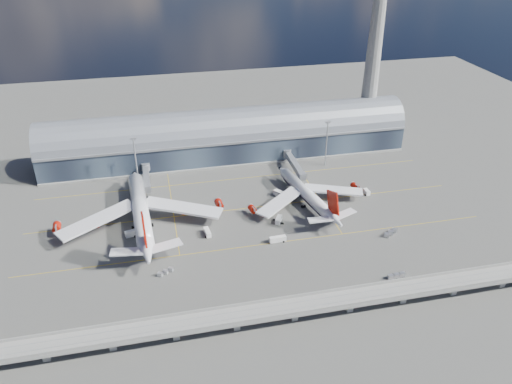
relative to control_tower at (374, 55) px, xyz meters
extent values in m
plane|color=#474744|center=(-85.00, -83.00, -51.64)|extent=(500.00, 500.00, 0.00)
cube|color=gold|center=(-85.00, -93.00, -51.63)|extent=(200.00, 0.25, 0.01)
cube|color=gold|center=(-85.00, -63.00, -51.63)|extent=(200.00, 0.25, 0.01)
cube|color=gold|center=(-85.00, -33.00, -51.63)|extent=(200.00, 0.25, 0.01)
cube|color=gold|center=(-120.00, -53.00, -51.63)|extent=(0.25, 80.00, 0.01)
cube|color=gold|center=(-50.00, -53.00, -51.63)|extent=(0.25, 80.00, 0.01)
cube|color=#1D2431|center=(-85.00, -5.00, -44.64)|extent=(200.00, 28.00, 14.00)
cylinder|color=gray|center=(-85.00, -5.00, -37.64)|extent=(200.00, 28.00, 28.00)
cube|color=gray|center=(-85.00, -19.00, -37.64)|extent=(200.00, 1.00, 1.20)
cube|color=gray|center=(-85.00, -5.00, -51.04)|extent=(200.00, 30.00, 1.20)
cube|color=gray|center=(0.00, 0.00, -47.64)|extent=(18.00, 18.00, 8.00)
cone|color=gray|center=(0.00, 0.00, -6.64)|extent=(10.00, 10.00, 90.00)
cube|color=gray|center=(-85.00, -138.00, -46.14)|extent=(220.00, 8.50, 1.20)
cube|color=gray|center=(-85.00, -142.00, -45.04)|extent=(220.00, 0.40, 1.20)
cube|color=gray|center=(-85.00, -134.00, -45.04)|extent=(220.00, 0.40, 1.20)
cube|color=gray|center=(-85.00, -139.50, -45.49)|extent=(220.00, 0.12, 0.12)
cube|color=gray|center=(-85.00, -136.50, -45.49)|extent=(220.00, 0.12, 0.12)
cube|color=gray|center=(-165.00, -138.00, -49.14)|extent=(2.20, 2.20, 5.00)
cube|color=gray|center=(-145.00, -138.00, -49.14)|extent=(2.20, 2.20, 5.00)
cube|color=gray|center=(-125.00, -138.00, -49.14)|extent=(2.20, 2.20, 5.00)
cube|color=gray|center=(-105.00, -138.00, -49.14)|extent=(2.20, 2.20, 5.00)
cube|color=gray|center=(-85.00, -138.00, -49.14)|extent=(2.20, 2.20, 5.00)
cube|color=gray|center=(-65.00, -138.00, -49.14)|extent=(2.20, 2.20, 5.00)
cube|color=gray|center=(-45.00, -138.00, -49.14)|extent=(2.20, 2.20, 5.00)
cube|color=gray|center=(-25.00, -138.00, -49.14)|extent=(2.20, 2.20, 5.00)
cube|color=gray|center=(-5.00, -138.00, -49.14)|extent=(2.20, 2.20, 5.00)
cylinder|color=gray|center=(-135.00, -28.00, -39.14)|extent=(0.70, 0.70, 25.00)
cube|color=gray|center=(-135.00, -28.00, -26.44)|extent=(3.00, 0.40, 1.00)
cylinder|color=gray|center=(-35.00, -28.00, -39.14)|extent=(0.70, 0.70, 25.00)
cube|color=gray|center=(-35.00, -28.00, -26.44)|extent=(3.00, 0.40, 1.00)
cylinder|color=white|center=(-134.39, -64.66, -44.83)|extent=(10.40, 58.53, 7.02)
cone|color=white|center=(-136.27, -32.31, -44.83)|extent=(7.52, 9.18, 7.02)
cone|color=white|center=(-132.37, -99.19, -43.95)|extent=(7.78, 13.56, 7.02)
cube|color=#A41307|center=(-132.56, -95.91, -35.28)|extent=(1.53, 13.15, 14.54)
cube|color=white|center=(-152.60, -67.92, -45.71)|extent=(34.80, 25.91, 2.84)
cube|color=white|center=(-115.91, -65.78, -45.71)|extent=(35.83, 22.75, 2.84)
cylinder|color=#A41307|center=(-153.41, -65.76, -47.69)|extent=(3.83, 5.68, 3.51)
cylinder|color=#A41307|center=(-169.71, -66.72, -47.69)|extent=(3.83, 5.68, 3.51)
cylinder|color=#A41307|center=(-115.36, -63.55, -47.69)|extent=(3.83, 5.68, 3.51)
cylinder|color=#A41307|center=(-99.06, -62.59, -47.69)|extent=(3.83, 5.68, 3.51)
cylinder|color=gray|center=(-135.58, -44.16, -49.99)|extent=(0.55, 0.55, 3.29)
cylinder|color=gray|center=(-137.64, -69.24, -49.99)|extent=(0.66, 0.66, 3.29)
cylinder|color=gray|center=(-130.62, -68.83, -49.99)|extent=(0.66, 0.66, 3.29)
cylinder|color=black|center=(-137.64, -69.24, -51.03)|extent=(2.51, 1.78, 1.65)
cylinder|color=black|center=(-130.62, -68.83, -51.03)|extent=(2.51, 1.78, 1.65)
cylinder|color=white|center=(-57.65, -63.94, -46.25)|extent=(13.24, 44.37, 5.29)
cone|color=white|center=(-62.16, -39.54, -46.25)|extent=(6.53, 8.14, 5.29)
cone|color=white|center=(-52.80, -90.13, -45.52)|extent=(7.20, 11.73, 5.29)
cube|color=#A41307|center=(-53.30, -87.44, -38.58)|extent=(2.61, 10.85, 12.09)
cube|color=white|center=(-71.37, -68.34, -46.98)|extent=(26.10, 22.85, 2.26)
cube|color=white|center=(-43.26, -63.13, -46.98)|extent=(28.46, 15.25, 2.26)
cylinder|color=black|center=(-57.65, -63.94, -47.71)|extent=(11.63, 39.78, 4.50)
cylinder|color=#A41307|center=(-72.22, -66.64, -48.62)|extent=(3.70, 5.02, 2.92)
cylinder|color=#A41307|center=(-84.72, -68.95, -48.62)|extent=(3.70, 5.02, 2.92)
cylinder|color=#A41307|center=(-43.07, -61.24, -48.62)|extent=(3.70, 5.02, 2.92)
cylinder|color=#A41307|center=(-30.58, -58.93, -48.62)|extent=(3.70, 5.02, 2.92)
cylinder|color=gray|center=(-60.48, -48.64, -50.27)|extent=(0.46, 0.46, 2.74)
cylinder|color=gray|center=(-59.86, -68.06, -50.27)|extent=(0.55, 0.55, 2.74)
cylinder|color=gray|center=(-54.11, -67.00, -50.27)|extent=(0.55, 0.55, 2.74)
cylinder|color=black|center=(-59.86, -68.06, -51.13)|extent=(2.22, 1.71, 1.37)
cylinder|color=black|center=(-54.11, -67.00, -51.13)|extent=(2.22, 1.71, 1.37)
cube|color=gray|center=(-130.89, -31.00, -46.44)|extent=(3.00, 24.00, 3.00)
cube|color=gray|center=(-130.89, -43.00, -46.44)|extent=(3.60, 3.60, 3.40)
cylinder|color=gray|center=(-130.89, -19.00, -46.44)|extent=(4.40, 4.40, 4.00)
cylinder|color=gray|center=(-130.89, -43.00, -49.94)|extent=(0.50, 0.50, 3.40)
cylinder|color=black|center=(-130.89, -43.00, -51.29)|extent=(1.40, 0.80, 0.80)
cube|color=gray|center=(-54.15, -33.00, -46.44)|extent=(3.00, 28.00, 3.00)
cube|color=gray|center=(-54.15, -47.00, -46.44)|extent=(3.60, 3.60, 3.40)
cylinder|color=gray|center=(-54.15, -19.00, -46.44)|extent=(4.40, 4.40, 4.00)
cylinder|color=gray|center=(-54.15, -47.00, -49.94)|extent=(0.50, 0.50, 3.40)
cylinder|color=black|center=(-54.15, -47.00, -51.29)|extent=(1.40, 0.80, 0.80)
cube|color=white|center=(-107.02, -81.01, -50.23)|extent=(2.69, 6.32, 2.28)
cylinder|color=black|center=(-106.80, -79.06, -51.24)|extent=(2.27, 1.03, 0.79)
cylinder|color=black|center=(-107.24, -82.96, -51.24)|extent=(2.27, 1.03, 0.79)
cube|color=white|center=(-139.08, -74.97, -50.09)|extent=(5.23, 3.36, 2.51)
cylinder|color=black|center=(-137.59, -75.36, -51.20)|extent=(1.45, 2.55, 0.87)
cylinder|color=black|center=(-140.57, -74.58, -51.20)|extent=(1.45, 2.55, 0.87)
cube|color=white|center=(-78.82, -92.56, -50.21)|extent=(7.22, 2.42, 2.31)
cylinder|color=black|center=(-76.55, -92.68, -51.24)|extent=(0.92, 2.26, 0.80)
cylinder|color=black|center=(-81.10, -92.44, -51.24)|extent=(0.92, 2.26, 0.80)
cube|color=white|center=(-74.59, -78.11, -50.19)|extent=(4.36, 5.78, 2.36)
cylinder|color=black|center=(-75.40, -76.56, -51.23)|extent=(2.38, 1.77, 0.82)
cylinder|color=black|center=(-73.78, -79.65, -51.23)|extent=(2.38, 1.77, 0.82)
cube|color=white|center=(-25.84, -63.03, -50.26)|extent=(2.19, 4.39, 2.23)
cylinder|color=black|center=(-25.77, -61.65, -51.25)|extent=(2.18, 0.88, 0.77)
cylinder|color=black|center=(-25.90, -64.40, -51.25)|extent=(2.18, 0.88, 0.77)
cube|color=white|center=(-68.25, -55.86, -49.98)|extent=(5.52, 6.46, 2.69)
cylinder|color=black|center=(-67.11, -54.23, -51.17)|extent=(2.66, 2.25, 0.93)
cylinder|color=black|center=(-69.39, -57.48, -51.17)|extent=(2.66, 2.25, 0.93)
cube|color=gray|center=(-128.51, -104.58, -51.41)|extent=(2.62, 2.31, 0.27)
cube|color=#B7B8BD|center=(-128.51, -104.58, -50.68)|extent=(2.26, 2.06, 1.37)
cube|color=gray|center=(-126.40, -103.49, -51.41)|extent=(2.62, 2.31, 0.27)
cube|color=#B7B8BD|center=(-126.40, -103.49, -50.68)|extent=(2.26, 2.06, 1.37)
cube|color=gray|center=(-124.29, -102.39, -51.41)|extent=(2.62, 2.31, 0.27)
cube|color=#B7B8BD|center=(-124.29, -102.39, -50.68)|extent=(2.26, 2.06, 1.37)
cube|color=gray|center=(-43.28, -125.28, -51.39)|extent=(2.50, 1.78, 0.30)
cube|color=#B7B8BD|center=(-43.28, -125.28, -50.60)|extent=(2.09, 1.65, 1.48)
cube|color=gray|center=(-40.73, -125.05, -51.39)|extent=(2.50, 1.78, 0.30)
cube|color=#B7B8BD|center=(-40.73, -125.05, -50.60)|extent=(2.09, 1.65, 1.48)
cube|color=gray|center=(-38.18, -124.82, -51.39)|extent=(2.50, 1.78, 0.30)
cube|color=#B7B8BD|center=(-38.18, -124.82, -50.60)|extent=(2.09, 1.65, 1.48)
cube|color=gray|center=(-32.33, -99.22, -51.38)|extent=(2.98, 2.68, 0.31)
cube|color=#B7B8BD|center=(-32.33, -99.22, -50.55)|extent=(2.57, 2.38, 1.55)
cube|color=gray|center=(-30.00, -97.87, -51.38)|extent=(2.98, 2.68, 0.31)
cube|color=#B7B8BD|center=(-30.00, -97.87, -50.55)|extent=(2.57, 2.38, 1.55)
cube|color=gray|center=(-27.66, -96.53, -51.38)|extent=(2.98, 2.68, 0.31)
cube|color=#B7B8BD|center=(-27.66, -96.53, -50.55)|extent=(2.57, 2.38, 1.55)
camera|label=1|loc=(-125.42, -258.97, 70.32)|focal=35.00mm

